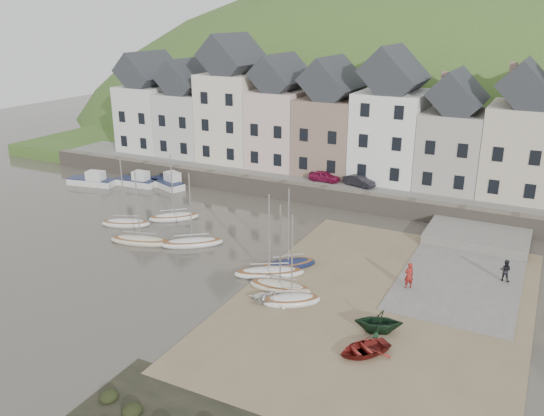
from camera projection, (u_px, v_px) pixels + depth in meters
The scene contains 26 objects.
ground at pixel (235, 271), 40.80m from camera, with size 160.00×160.00×0.00m, color #4A443A.
quay_land at pixel (369, 163), 67.51m from camera, with size 90.00×30.00×1.50m, color #3E5B24.
quay_street at pixel (336, 180), 57.56m from camera, with size 70.00×7.00×0.10m, color slate.
seawall at pixel (323, 196), 54.82m from camera, with size 70.00×1.20×1.80m, color slate.
beach at pixel (381, 303), 36.07m from camera, with size 18.00×26.00×0.06m, color #756147.
slipway at pixel (465, 268), 41.09m from camera, with size 8.00×18.00×0.12m, color slate.
hillside at pixel (384, 227), 99.36m from camera, with size 134.40×84.00×84.00m.
townhouse_terrace at pixel (366, 121), 57.87m from camera, with size 61.05×8.00×13.93m.
sailboat_0 at pixel (126, 223), 49.42m from camera, with size 4.60×3.11×6.32m.
sailboat_1 at pixel (174, 217), 50.91m from camera, with size 4.43×4.09×6.32m.
sailboat_2 at pixel (140, 240), 45.57m from camera, with size 5.48×2.84×6.32m.
sailboat_3 at pixel (192, 243), 45.16m from camera, with size 4.94×4.23×6.32m.
sailboat_4 at pixel (269, 272), 39.91m from camera, with size 5.11×3.92×6.32m.
sailboat_5 at pixel (288, 264), 41.22m from camera, with size 4.10×4.07×6.32m.
sailboat_6 at pixel (291, 300), 36.03m from camera, with size 4.02×3.39×6.32m.
sailboat_7 at pixel (280, 287), 37.80m from camera, with size 4.53×1.99×6.32m.
motorboat_0 at pixel (138, 181), 60.97m from camera, with size 4.77×2.07×1.70m.
motorboat_1 at pixel (93, 180), 61.12m from camera, with size 5.57×2.64×1.70m.
motorboat_2 at pixel (168, 182), 60.46m from camera, with size 5.21×3.38×1.70m.
rowboat_white at pixel (271, 298), 36.09m from camera, with size 2.11×2.95×0.61m, color silver.
rowboat_green at pixel (379, 321), 32.49m from camera, with size 2.40×2.79×1.47m, color black.
rowboat_red at pixel (364, 349), 30.55m from camera, with size 2.19×3.07×0.64m, color maroon.
person_red at pixel (409, 275), 37.65m from camera, with size 0.68×0.44×1.86m, color maroon.
person_dark at pixel (505, 270), 38.72m from camera, with size 0.77×0.60×1.58m, color black.
car_left at pixel (324, 176), 56.90m from camera, with size 1.29×3.20×1.09m, color maroon.
car_right at pixel (359, 181), 55.30m from camera, with size 1.15×3.30×1.09m, color black.
Camera 1 is at (19.23, -31.80, 17.65)m, focal length 36.84 mm.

